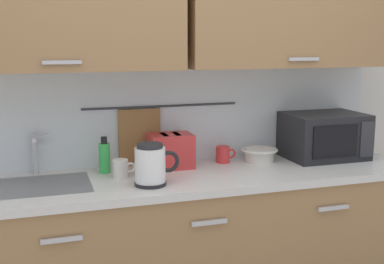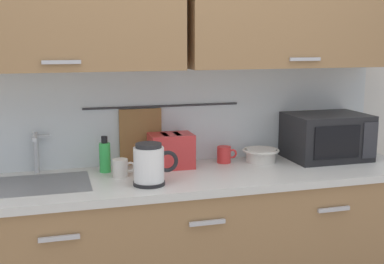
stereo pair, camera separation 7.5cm
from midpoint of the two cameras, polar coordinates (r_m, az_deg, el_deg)
name	(u,v)px [view 1 (the left image)]	position (r m, az deg, el deg)	size (l,w,h in m)	color
counter_unit	(188,252)	(2.80, -1.24, -13.60)	(2.53, 0.64, 0.90)	#997047
back_wall_assembly	(177,54)	(2.78, -2.50, 8.88)	(3.70, 0.41, 2.50)	silver
sink_faucet	(35,148)	(2.74, -18.31, -1.78)	(0.09, 0.17, 0.22)	#B2B5BA
microwave	(324,136)	(3.08, 14.23, -0.41)	(0.46, 0.35, 0.27)	black
electric_kettle	(151,165)	(2.44, -5.59, -3.79)	(0.23, 0.16, 0.21)	black
dish_soap_bottle	(104,157)	(2.71, -10.79, -2.83)	(0.06, 0.06, 0.20)	green
mug_near_sink	(121,168)	(2.61, -8.95, -4.16)	(0.12, 0.08, 0.09)	silver
mixing_bowl	(259,154)	(2.93, 7.02, -2.51)	(0.21, 0.21, 0.08)	silver
toaster	(170,151)	(2.77, -3.26, -2.15)	(0.26, 0.17, 0.19)	red
mug_by_kettle	(223,154)	(2.89, 2.87, -2.57)	(0.12, 0.08, 0.09)	red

